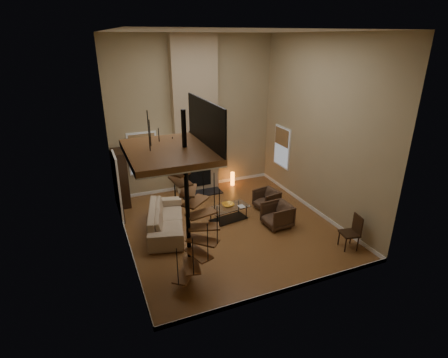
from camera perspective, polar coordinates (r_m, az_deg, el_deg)
name	(u,v)px	position (r m, az deg, el deg)	size (l,w,h in m)	color
ground	(229,226)	(10.78, 0.82, -7.68)	(6.00, 6.50, 0.01)	#996331
back_wall	(193,116)	(12.67, -5.02, 10.22)	(6.00, 0.02, 5.50)	tan
front_wall	(295,180)	(7.00, 11.51, -0.23)	(6.00, 0.02, 5.50)	tan
left_wall	(118,152)	(8.99, -16.98, 4.30)	(0.02, 6.50, 5.50)	tan
right_wall	(319,129)	(11.20, 15.28, 7.92)	(0.02, 6.50, 5.50)	tan
ceiling	(230,31)	(9.34, 1.02, 22.99)	(6.00, 6.50, 0.01)	silver
baseboard_back	(196,185)	(13.48, -4.63, -1.05)	(6.00, 0.02, 0.12)	white
baseboard_front	(286,290)	(8.40, 10.02, -17.42)	(6.00, 0.02, 0.12)	white
baseboard_left	(129,245)	(10.11, -15.21, -10.33)	(0.02, 6.50, 0.12)	white
baseboard_right	(311,207)	(12.11, 13.97, -4.48)	(0.02, 6.50, 0.12)	white
chimney_breast	(195,117)	(12.49, -4.75, 10.05)	(1.60, 0.38, 5.50)	tan
hearth	(202,193)	(12.91, -3.69, -2.30)	(1.50, 0.60, 0.04)	black
firebox	(199,177)	(12.95, -4.17, 0.33)	(0.95, 0.02, 0.72)	black
mantel	(199,162)	(12.67, -4.13, 2.72)	(1.70, 0.18, 0.06)	white
mirror_frame	(198,141)	(12.48, -4.32, 6.27)	(0.94, 0.94, 0.10)	black
mirror_disc	(198,141)	(12.49, -4.33, 6.28)	(0.80, 0.80, 0.01)	white
vase_left	(184,160)	(12.50, -6.60, 3.11)	(0.24, 0.24, 0.25)	black
vase_right	(214,157)	(12.85, -1.66, 3.69)	(0.20, 0.20, 0.21)	#174D51
window_back	(143,153)	(12.51, -13.14, 4.21)	(1.02, 0.06, 1.52)	white
window_right	(282,146)	(13.06, 9.45, 5.28)	(0.06, 1.02, 1.52)	white
entry_door	(118,188)	(11.26, -16.86, -1.34)	(0.10, 1.05, 2.16)	white
loft	(173,148)	(7.30, -8.28, 4.97)	(1.70, 2.20, 1.09)	brown
spiral_stair	(188,209)	(7.91, -5.88, -4.87)	(1.47, 1.47, 4.06)	black
hutch	(121,179)	(12.22, -16.50, 0.07)	(0.41, 0.87, 1.94)	black
sofa	(166,219)	(10.49, -9.51, -6.42)	(2.48, 0.97, 0.72)	tan
armchair_near	(268,199)	(11.74, 7.21, -3.24)	(0.70, 0.72, 0.65)	#493122
armchair_far	(279,215)	(10.79, 9.02, -5.78)	(0.78, 0.80, 0.73)	#493122
coffee_table	(229,212)	(10.98, 0.76, -5.36)	(1.35, 0.82, 0.46)	silver
bowl	(228,205)	(10.92, 0.66, -4.26)	(0.38, 0.38, 0.09)	gold
book	(241,207)	(10.91, 2.77, -4.54)	(0.18, 0.24, 0.02)	gray
floor_lamp	(173,165)	(11.68, -8.25, 2.20)	(0.40, 0.40, 1.71)	black
accent_lamp	(232,179)	(13.55, 1.39, 0.02)	(0.15, 0.15, 0.54)	orange
side_chair	(353,230)	(10.12, 20.28, -7.89)	(0.53, 0.53, 0.97)	black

